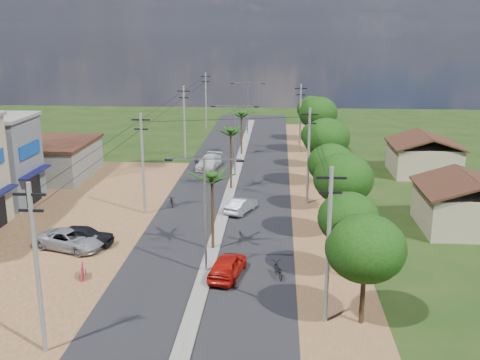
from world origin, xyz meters
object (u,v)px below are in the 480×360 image
at_px(car_parked_silver, 70,240).
at_px(roadside_sign, 82,272).
at_px(car_white_far, 209,162).
at_px(moto_rider_east, 278,270).
at_px(car_silver_mid, 241,205).
at_px(car_red_near, 228,266).
at_px(car_parked_dark, 84,236).

relative_size(car_parked_silver, roadside_sign, 4.49).
relative_size(car_white_far, moto_rider_east, 2.75).
relative_size(car_silver_mid, roadside_sign, 3.51).
xyz_separation_m(car_red_near, car_parked_dark, (-11.33, 4.69, 0.01)).
xyz_separation_m(car_silver_mid, roadside_sign, (-9.50, -14.31, -0.18)).
bearing_deg(car_red_near, car_parked_silver, -7.43).
bearing_deg(moto_rider_east, roadside_sign, -9.48).
relative_size(car_silver_mid, moto_rider_east, 2.14).
height_order(car_silver_mid, moto_rider_east, car_silver_mid).
distance_m(car_red_near, roadside_sign, 9.55).
height_order(car_red_near, car_white_far, car_red_near).
height_order(car_white_far, roadside_sign, car_white_far).
distance_m(car_silver_mid, car_parked_silver, 15.36).
xyz_separation_m(car_parked_dark, moto_rider_east, (14.68, -4.51, -0.27)).
distance_m(moto_rider_east, roadside_sign, 12.89).
bearing_deg(car_red_near, car_white_far, -70.07).
bearing_deg(moto_rider_east, car_parked_dark, -31.43).
xyz_separation_m(car_white_far, car_parked_silver, (-7.31, -25.23, -0.04)).
xyz_separation_m(car_red_near, moto_rider_east, (3.35, 0.18, -0.26)).
bearing_deg(car_parked_dark, car_parked_silver, 135.31).
bearing_deg(roadside_sign, car_silver_mid, 39.32).
distance_m(car_red_near, car_silver_mid, 13.39).
xyz_separation_m(car_white_far, roadside_sign, (-4.71, -30.09, -0.27)).
distance_m(car_white_far, car_parked_dark, 25.34).
relative_size(car_silver_mid, car_parked_dark, 0.90).
distance_m(car_silver_mid, moto_rider_east, 13.63).
bearing_deg(car_white_far, car_red_near, -71.57).
xyz_separation_m(car_parked_dark, roadside_sign, (1.83, -5.61, -0.28)).
distance_m(car_parked_dark, roadside_sign, 5.90).
height_order(car_parked_silver, moto_rider_east, car_parked_silver).
bearing_deg(car_silver_mid, car_white_far, -50.69).
distance_m(car_white_far, moto_rider_east, 30.11).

